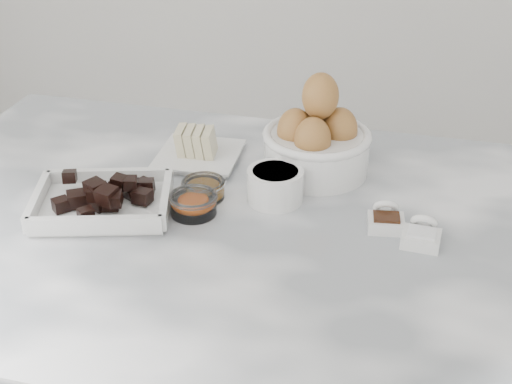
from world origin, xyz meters
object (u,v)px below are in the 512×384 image
at_px(egg_bowl, 317,141).
at_px(vanilla_spoon, 386,219).
at_px(sugar_ramekin, 275,184).
at_px(salt_spoon, 422,234).
at_px(chocolate_dish, 102,198).
at_px(honey_bowl, 203,189).
at_px(zest_bowl, 193,203).
at_px(butter_plate, 197,149).

bearing_deg(egg_bowl, vanilla_spoon, -48.25).
height_order(sugar_ramekin, salt_spoon, sugar_ramekin).
relative_size(chocolate_dish, honey_bowl, 3.47).
distance_m(sugar_ramekin, zest_bowl, 0.14).
xyz_separation_m(chocolate_dish, butter_plate, (0.09, 0.21, -0.00)).
height_order(egg_bowl, vanilla_spoon, egg_bowl).
relative_size(sugar_ramekin, vanilla_spoon, 1.26).
distance_m(butter_plate, salt_spoon, 0.45).
bearing_deg(salt_spoon, sugar_ramekin, 164.48).
bearing_deg(salt_spoon, vanilla_spoon, 151.54).
distance_m(zest_bowl, vanilla_spoon, 0.31).
xyz_separation_m(zest_bowl, salt_spoon, (0.36, 0.01, -0.00)).
relative_size(zest_bowl, salt_spoon, 1.11).
relative_size(honey_bowl, vanilla_spoon, 1.00).
height_order(butter_plate, vanilla_spoon, butter_plate).
distance_m(chocolate_dish, butter_plate, 0.23).
bearing_deg(butter_plate, chocolate_dish, -113.39).
distance_m(egg_bowl, honey_bowl, 0.22).
height_order(butter_plate, honey_bowl, butter_plate).
xyz_separation_m(sugar_ramekin, vanilla_spoon, (0.19, -0.04, -0.02)).
distance_m(vanilla_spoon, salt_spoon, 0.06).
xyz_separation_m(chocolate_dish, zest_bowl, (0.15, 0.03, -0.01)).
xyz_separation_m(sugar_ramekin, honey_bowl, (-0.12, -0.02, -0.01)).
relative_size(egg_bowl, vanilla_spoon, 2.60).
bearing_deg(chocolate_dish, salt_spoon, 4.01).
bearing_deg(vanilla_spoon, sugar_ramekin, 168.85).
relative_size(chocolate_dish, salt_spoon, 3.60).
relative_size(chocolate_dish, butter_plate, 1.66).
bearing_deg(butter_plate, salt_spoon, -22.88).
bearing_deg(salt_spoon, honey_bowl, 172.77).
bearing_deg(zest_bowl, vanilla_spoon, 6.99).
xyz_separation_m(chocolate_dish, egg_bowl, (0.31, 0.22, 0.04)).
bearing_deg(salt_spoon, chocolate_dish, -175.99).
xyz_separation_m(egg_bowl, vanilla_spoon, (0.14, -0.16, -0.05)).
height_order(egg_bowl, honey_bowl, egg_bowl).
bearing_deg(egg_bowl, chocolate_dish, -144.22).
bearing_deg(egg_bowl, honey_bowl, -139.20).
bearing_deg(egg_bowl, butter_plate, -176.75).
height_order(chocolate_dish, honey_bowl, chocolate_dish).
bearing_deg(honey_bowl, sugar_ramekin, 10.42).
height_order(zest_bowl, vanilla_spoon, vanilla_spoon).
bearing_deg(salt_spoon, zest_bowl, -178.97).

